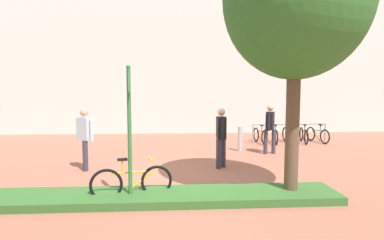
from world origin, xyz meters
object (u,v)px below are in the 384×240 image
(bike_at_sign, at_px, (132,182))
(parking_sign_post, at_px, (129,114))
(bike_rack_cluster, at_px, (289,135))
(person_suited_dark, at_px, (270,126))
(person_shirt_blue, at_px, (85,135))
(bollard_steel, at_px, (240,139))
(person_suited_navy, at_px, (221,134))

(bike_at_sign, bearing_deg, parking_sign_post, -94.20)
(parking_sign_post, distance_m, bike_rack_cluster, 9.09)
(person_suited_dark, bearing_deg, parking_sign_post, -132.87)
(person_suited_dark, xyz_separation_m, person_shirt_blue, (-5.82, -1.92, 0.00))
(bike_rack_cluster, bearing_deg, bollard_steel, -145.38)
(bollard_steel, xyz_separation_m, person_suited_navy, (-1.09, -2.48, 0.53))
(bike_at_sign, height_order, person_suited_dark, person_suited_dark)
(parking_sign_post, bearing_deg, person_shirt_blue, 120.53)
(bollard_steel, height_order, person_suited_navy, person_suited_navy)
(bike_rack_cluster, xyz_separation_m, person_shirt_blue, (-7.37, -4.20, 0.64))
(bike_at_sign, xyz_separation_m, person_shirt_blue, (-1.58, 2.50, 0.63))
(parking_sign_post, bearing_deg, person_suited_navy, 50.02)
(parking_sign_post, height_order, bike_at_sign, parking_sign_post)
(person_suited_dark, height_order, person_shirt_blue, same)
(bollard_steel, distance_m, person_suited_navy, 2.76)
(bollard_steel, bearing_deg, person_suited_dark, -31.54)
(parking_sign_post, xyz_separation_m, bollard_steel, (3.33, 5.15, -1.30))
(bike_at_sign, distance_m, bollard_steel, 5.99)
(person_suited_navy, bearing_deg, parking_sign_post, -129.98)
(person_shirt_blue, bearing_deg, bike_at_sign, -57.68)
(bike_at_sign, bearing_deg, bike_rack_cluster, 49.14)
(bike_rack_cluster, xyz_separation_m, person_suited_navy, (-3.56, -4.18, 0.64))
(parking_sign_post, distance_m, person_suited_navy, 3.57)
(parking_sign_post, relative_size, bike_rack_cluster, 0.84)
(parking_sign_post, relative_size, bike_at_sign, 1.63)
(parking_sign_post, bearing_deg, bike_rack_cluster, 49.76)
(bike_rack_cluster, relative_size, person_suited_dark, 1.87)
(bike_at_sign, height_order, person_shirt_blue, person_shirt_blue)
(bike_at_sign, xyz_separation_m, bollard_steel, (3.32, 4.99, 0.10))
(bike_rack_cluster, distance_m, person_suited_dark, 2.83)
(parking_sign_post, relative_size, person_suited_dark, 1.57)
(parking_sign_post, relative_size, bollard_steel, 2.99)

